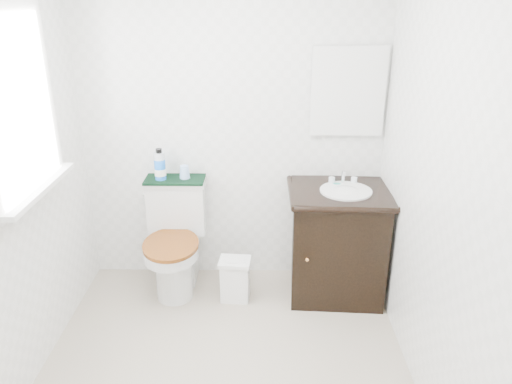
{
  "coord_description": "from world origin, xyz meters",
  "views": [
    {
      "loc": [
        0.21,
        -2.31,
        2.09
      ],
      "look_at": [
        0.18,
        0.75,
        0.86
      ],
      "focal_mm": 35.0,
      "sensor_mm": 36.0,
      "label": 1
    }
  ],
  "objects_px": {
    "mouthwash_bottle": "(160,165)",
    "cup": "(185,172)",
    "toilet": "(176,244)",
    "vanity": "(338,240)",
    "trash_bin": "(235,279)"
  },
  "relations": [
    {
      "from": "mouthwash_bottle",
      "to": "cup",
      "type": "relative_size",
      "value": 2.41
    },
    {
      "from": "trash_bin",
      "to": "vanity",
      "type": "bearing_deg",
      "value": 7.95
    },
    {
      "from": "toilet",
      "to": "cup",
      "type": "relative_size",
      "value": 8.54
    },
    {
      "from": "vanity",
      "to": "cup",
      "type": "distance_m",
      "value": 1.22
    },
    {
      "from": "vanity",
      "to": "trash_bin",
      "type": "relative_size",
      "value": 2.87
    },
    {
      "from": "vanity",
      "to": "cup",
      "type": "xyz_separation_m",
      "value": [
        -1.11,
        0.19,
        0.45
      ]
    },
    {
      "from": "toilet",
      "to": "cup",
      "type": "bearing_deg",
      "value": 60.88
    },
    {
      "from": "vanity",
      "to": "mouthwash_bottle",
      "type": "bearing_deg",
      "value": 172.51
    },
    {
      "from": "trash_bin",
      "to": "cup",
      "type": "xyz_separation_m",
      "value": [
        -0.37,
        0.3,
        0.72
      ]
    },
    {
      "from": "trash_bin",
      "to": "mouthwash_bottle",
      "type": "xyz_separation_m",
      "value": [
        -0.54,
        0.27,
        0.77
      ]
    },
    {
      "from": "mouthwash_bottle",
      "to": "toilet",
      "type": "bearing_deg",
      "value": -47.14
    },
    {
      "from": "toilet",
      "to": "vanity",
      "type": "bearing_deg",
      "value": -3.06
    },
    {
      "from": "vanity",
      "to": "trash_bin",
      "type": "bearing_deg",
      "value": -172.05
    },
    {
      "from": "cup",
      "to": "mouthwash_bottle",
      "type": "bearing_deg",
      "value": -171.38
    },
    {
      "from": "toilet",
      "to": "trash_bin",
      "type": "distance_m",
      "value": 0.51
    }
  ]
}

